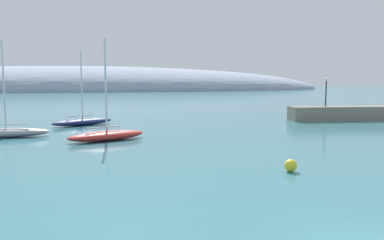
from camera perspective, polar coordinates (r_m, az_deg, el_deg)
name	(u,v)px	position (r m, az deg, el deg)	size (l,w,h in m)	color
breakwater_rocks	(348,113)	(56.62, 22.24, 0.95)	(16.29, 3.00, 1.90)	gray
distant_ridge	(79,90)	(206.82, -16.47, 4.29)	(266.12, 79.73, 24.66)	#8E99AD
sailboat_navy_near_shore	(83,121)	(48.40, -15.98, -0.18)	(7.73, 5.49, 9.01)	navy
sailboat_red_mid_mooring	(107,135)	(35.89, -12.58, -2.15)	(7.55, 4.77, 9.25)	red
sailboat_grey_outer_mooring	(6,132)	(41.05, -25.96, -1.61)	(8.04, 2.06, 9.31)	gray
mooring_buoy_yellow	(291,165)	(24.05, 14.49, -6.58)	(0.77, 0.77, 0.77)	yellow
harbor_lamp_post	(326,89)	(54.70, 19.36, 4.39)	(0.36, 0.36, 3.82)	black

